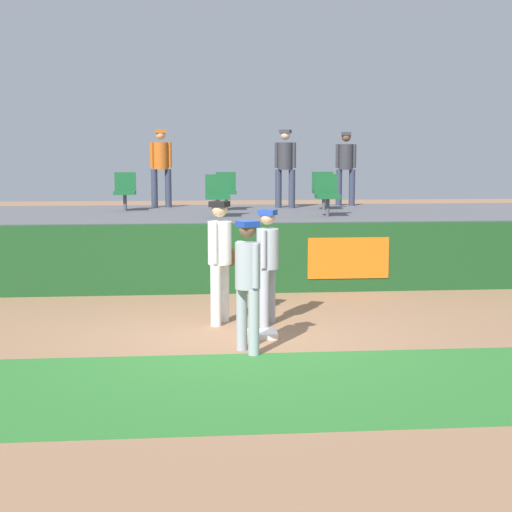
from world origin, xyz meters
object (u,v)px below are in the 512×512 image
player_coach_visitor (268,259)px  seat_back_right (323,188)px  player_fielder_home (220,253)px  spectator_capped (346,163)px  seat_front_center (218,193)px  seat_back_center (226,189)px  seat_back_left (125,189)px  spectator_casual (285,163)px  spectator_hooded (161,162)px  seat_front_right (327,193)px  first_base (262,334)px  player_runner_visitor (248,277)px

player_coach_visitor → seat_back_right: bearing=-173.1°
player_fielder_home → spectator_capped: bearing=179.2°
seat_front_center → seat_back_center: 1.82m
seat_back_right → spectator_capped: spectator_capped is taller
player_fielder_home → seat_back_left: (-1.83, 5.74, 0.68)m
player_coach_visitor → spectator_casual: size_ratio=0.96×
player_fielder_home → spectator_hooded: spectator_hooded is taller
player_coach_visitor → seat_front_right: bearing=-177.2°
player_fielder_home → seat_back_right: seat_back_right is taller
player_fielder_home → seat_back_center: (0.38, 5.74, 0.68)m
seat_front_right → spectator_hooded: 4.44m
player_coach_visitor → spectator_capped: bearing=-175.8°
seat_front_right → spectator_casual: (-0.55, 2.36, 0.56)m
first_base → spectator_capped: size_ratio=0.23×
spectator_capped → seat_back_left: bearing=24.6°
spectator_capped → seat_front_center: bearing=54.7°
player_coach_visitor → seat_back_center: bearing=-152.4°
seat_front_center → seat_back_left: 2.66m
seat_back_center → spectator_hooded: bearing=145.6°
player_runner_visitor → seat_back_left: bearing=170.0°
player_fielder_home → spectator_casual: spectator_casual is taller
player_runner_visitor → spectator_hooded: (-1.35, 8.44, 1.32)m
player_fielder_home → seat_back_center: size_ratio=2.18×
seat_back_center → spectator_hooded: spectator_hooded is taller
player_coach_visitor → player_runner_visitor: bearing=9.6°
seat_back_center → spectator_hooded: (-1.46, 1.00, 0.57)m
player_fielder_home → seat_back_center: seat_back_center is taller
spectator_hooded → spectator_casual: bearing=168.5°
seat_front_right → seat_front_center: bearing=180.0°
seat_front_right → player_fielder_home: bearing=-120.5°
first_base → player_coach_visitor: 1.23m
player_coach_visitor → seat_back_right: 6.21m
player_fielder_home → seat_front_center: seat_front_center is taller
seat_back_center → spectator_casual: (1.39, 0.56, 0.56)m
seat_front_center → seat_back_right: bearing=36.4°
seat_front_center → seat_back_left: bearing=137.4°
seat_front_center → spectator_capped: 4.41m
player_runner_visitor → seat_front_center: 5.70m
seat_back_left → spectator_capped: spectator_capped is taller
seat_back_right → seat_front_center: bearing=-143.6°
player_runner_visitor → seat_back_right: seat_back_right is taller
first_base → player_coach_visitor: (0.15, 0.76, 0.95)m
seat_front_right → spectator_hooded: (-3.40, 2.80, 0.57)m
spectator_capped → spectator_casual: size_ratio=0.98×
player_fielder_home → seat_back_left: 6.06m
seat_back_right → seat_front_center: same height
spectator_hooded → spectator_capped: spectator_hooded is taller
spectator_capped → first_base: bearing=82.1°
seat_back_center → spectator_casual: bearing=21.8°
first_base → spectator_hooded: 8.13m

